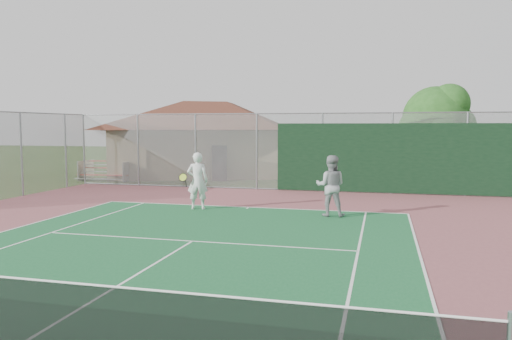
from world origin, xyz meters
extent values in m
cube|color=black|center=(0.00, 0.00, 0.50)|extent=(11.77, 0.04, 0.96)
cylinder|color=white|center=(0.00, 0.00, 1.00)|extent=(11.77, 0.03, 0.03)
cylinder|color=gray|center=(-10.00, 17.00, 1.75)|extent=(0.08, 0.08, 3.50)
cylinder|color=gray|center=(-7.00, 17.00, 1.75)|extent=(0.08, 0.08, 3.50)
cylinder|color=gray|center=(-4.00, 17.00, 1.75)|extent=(0.08, 0.08, 3.50)
cylinder|color=gray|center=(-1.00, 17.00, 1.75)|extent=(0.08, 0.08, 3.50)
cylinder|color=gray|center=(2.00, 17.00, 1.75)|extent=(0.08, 0.08, 3.50)
cylinder|color=gray|center=(5.00, 17.00, 1.75)|extent=(0.08, 0.08, 3.50)
cylinder|color=gray|center=(8.00, 17.00, 1.75)|extent=(0.08, 0.08, 3.50)
cylinder|color=gray|center=(0.00, 17.00, 3.50)|extent=(20.00, 0.05, 0.05)
cylinder|color=gray|center=(0.00, 17.00, 0.05)|extent=(20.00, 0.05, 0.05)
cube|color=#999EA0|center=(0.00, 17.00, 1.75)|extent=(20.00, 0.02, 3.50)
cube|color=black|center=(5.00, 16.95, 1.55)|extent=(10.00, 0.04, 3.00)
cylinder|color=gray|center=(-10.00, 15.50, 1.75)|extent=(0.08, 0.08, 3.50)
cylinder|color=gray|center=(-10.00, 12.50, 1.75)|extent=(0.08, 0.08, 3.50)
cube|color=#999EA0|center=(-10.00, 12.50, 1.75)|extent=(0.02, 9.00, 3.50)
cube|color=tan|center=(-5.62, 23.62, 1.37)|extent=(12.75, 10.53, 2.74)
cube|color=brown|center=(-5.62, 23.62, 2.78)|extent=(13.33, 11.11, 0.16)
pyramid|color=brown|center=(-5.62, 23.62, 4.38)|extent=(14.02, 11.58, 1.64)
cube|color=black|center=(-3.80, 19.94, 0.96)|extent=(0.82, 0.06, 1.91)
cube|color=#A73126|center=(-9.85, 18.39, 0.33)|extent=(2.87, 0.48, 0.05)
cube|color=#B2B5BA|center=(-9.85, 18.15, 0.14)|extent=(2.87, 0.45, 0.04)
cube|color=#A73126|center=(-9.85, 18.91, 0.67)|extent=(2.87, 0.48, 0.05)
cube|color=#B2B5BA|center=(-9.85, 18.68, 0.48)|extent=(2.87, 0.45, 0.04)
cube|color=#A73126|center=(-9.85, 19.44, 1.00)|extent=(2.87, 0.48, 0.05)
cube|color=#B2B5BA|center=(-9.85, 19.20, 0.81)|extent=(2.87, 0.45, 0.04)
cube|color=#B2B5BA|center=(-11.18, 18.91, 0.52)|extent=(0.18, 1.72, 1.05)
cube|color=#B2B5BA|center=(-8.51, 18.91, 0.52)|extent=(0.18, 1.72, 1.05)
cylinder|color=#382614|center=(6.91, 18.83, 1.27)|extent=(0.33, 0.33, 2.55)
sphere|color=#21541A|center=(6.91, 18.83, 3.27)|extent=(2.91, 2.91, 2.91)
sphere|color=#21541A|center=(7.72, 19.11, 2.91)|extent=(2.00, 2.00, 2.00)
sphere|color=#21541A|center=(6.18, 18.47, 2.82)|extent=(1.82, 1.82, 1.82)
sphere|color=#21541A|center=(7.09, 18.02, 2.73)|extent=(1.64, 1.64, 1.64)
sphere|color=#21541A|center=(6.63, 19.56, 3.09)|extent=(1.82, 1.82, 1.82)
sphere|color=#21541A|center=(7.45, 18.65, 3.91)|extent=(1.82, 1.82, 1.82)
imported|color=white|center=(-1.64, 11.07, 1.00)|extent=(0.81, 0.62, 2.00)
imported|color=#96989B|center=(3.02, 10.85, 0.99)|extent=(0.98, 0.78, 1.97)
camera|label=1|loc=(4.62, -5.22, 2.91)|focal=35.00mm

